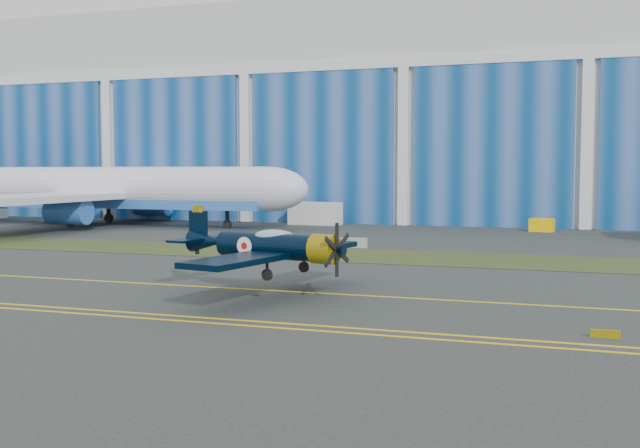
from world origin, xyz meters
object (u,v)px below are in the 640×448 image
(tug, at_px, (542,225))
(warbird, at_px, (268,246))
(jetliner, at_px, (107,142))
(shipping_container, at_px, (315,213))

(tug, bearing_deg, warbird, -92.16)
(tug, bearing_deg, jetliner, -160.57)
(jetliner, xyz_separation_m, shipping_container, (24.83, 9.30, -9.14))
(warbird, relative_size, jetliner, 0.26)
(jetliner, relative_size, shipping_container, 9.12)
(shipping_container, bearing_deg, tug, 2.88)
(warbird, height_order, jetliner, jetliner)
(warbird, distance_m, shipping_container, 55.19)
(tug, bearing_deg, shipping_container, -172.68)
(jetliner, bearing_deg, warbird, -47.42)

